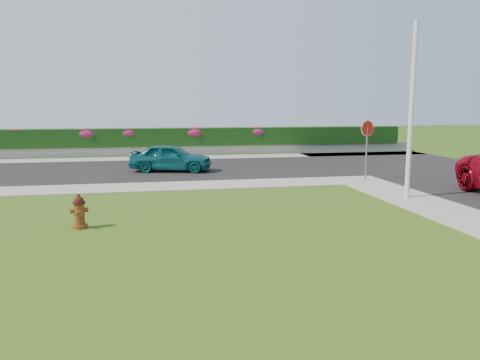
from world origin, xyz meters
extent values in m
plane|color=black|center=(0.00, 0.00, 0.00)|extent=(120.00, 120.00, 0.00)
cube|color=black|center=(-5.00, 14.00, 0.02)|extent=(26.00, 8.00, 0.04)
cube|color=gray|center=(-6.00, 9.00, 0.02)|extent=(24.00, 2.00, 0.04)
cube|color=gray|center=(7.00, 9.00, 0.02)|extent=(2.00, 2.00, 0.04)
cube|color=gray|center=(-1.00, 19.00, 0.02)|extent=(34.00, 2.00, 0.04)
cube|color=gray|center=(-1.00, 20.50, 0.30)|extent=(34.00, 0.40, 0.60)
cube|color=black|center=(-1.00, 20.60, 1.15)|extent=(32.00, 0.90, 1.10)
cylinder|color=#58290D|center=(-3.25, 3.24, 0.04)|extent=(0.37, 0.37, 0.09)
cylinder|color=#58290D|center=(-3.25, 3.24, 0.37)|extent=(0.25, 0.25, 0.57)
cylinder|color=black|center=(-3.25, 3.24, 0.66)|extent=(0.31, 0.31, 0.05)
sphere|color=black|center=(-3.25, 3.24, 0.69)|extent=(0.25, 0.25, 0.25)
cylinder|color=black|center=(-3.25, 3.24, 0.83)|extent=(0.08, 0.08, 0.08)
cylinder|color=#58290D|center=(-3.41, 3.21, 0.46)|extent=(0.13, 0.14, 0.12)
cylinder|color=#58290D|center=(-3.09, 3.26, 0.46)|extent=(0.13, 0.14, 0.12)
cylinder|color=#58290D|center=(-3.22, 3.07, 0.40)|extent=(0.18, 0.16, 0.16)
imported|color=#0C535F|center=(-0.50, 13.11, 0.68)|extent=(4.03, 2.41, 1.29)
cylinder|color=silver|center=(6.96, 5.24, 2.88)|extent=(0.16, 0.16, 5.76)
cylinder|color=slate|center=(7.28, 8.98, 1.11)|extent=(0.06, 0.06, 2.21)
cylinder|color=#AF180B|center=(7.28, 8.98, 2.16)|extent=(0.62, 0.22, 0.64)
cylinder|color=white|center=(7.28, 8.98, 2.16)|extent=(0.66, 0.22, 0.68)
ellipsoid|color=#B11E66|center=(-9.12, 20.50, 1.50)|extent=(1.03, 0.66, 0.52)
ellipsoid|color=#B11E66|center=(-5.13, 20.50, 1.43)|extent=(1.37, 0.88, 0.68)
ellipsoid|color=#B11E66|center=(-2.69, 20.50, 1.45)|extent=(1.28, 0.83, 0.64)
ellipsoid|color=#B11E66|center=(1.29, 20.50, 1.42)|extent=(1.39, 0.90, 0.70)
ellipsoid|color=#B11E66|center=(5.32, 20.50, 1.44)|extent=(1.31, 0.84, 0.65)
camera|label=1|loc=(-1.45, -8.82, 3.05)|focal=35.00mm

